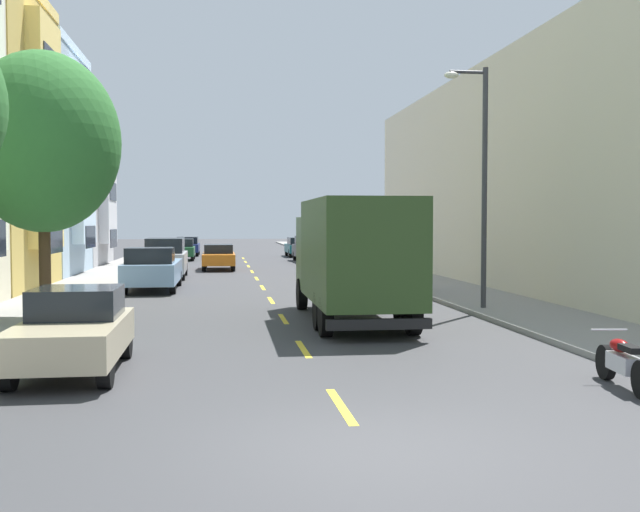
# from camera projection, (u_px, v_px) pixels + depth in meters

# --- Properties ---
(ground_plane) EXTENTS (160.00, 160.00, 0.00)m
(ground_plane) POSITION_uv_depth(u_px,v_px,m) (254.00, 274.00, 38.78)
(ground_plane) COLOR #38383A
(sidewalk_left) EXTENTS (3.20, 120.00, 0.14)m
(sidewalk_left) POSITION_uv_depth(u_px,v_px,m) (107.00, 277.00, 35.85)
(sidewalk_left) COLOR gray
(sidewalk_left) RESTS_ON ground_plane
(sidewalk_right) EXTENTS (3.20, 120.00, 0.14)m
(sidewalk_right) POSITION_uv_depth(u_px,v_px,m) (397.00, 274.00, 37.75)
(sidewalk_right) COLOR gray
(sidewalk_right) RESTS_ON ground_plane
(lane_centerline_dashes) EXTENTS (0.14, 47.20, 0.01)m
(lane_centerline_dashes) POSITION_uv_depth(u_px,v_px,m) (259.00, 283.00, 33.34)
(lane_centerline_dashes) COLOR yellow
(lane_centerline_dashes) RESTS_ON ground_plane
(apartment_block_opposite) EXTENTS (10.00, 36.00, 9.14)m
(apartment_block_opposite) POSITION_uv_depth(u_px,v_px,m) (602.00, 176.00, 30.50)
(apartment_block_opposite) COLOR beige
(apartment_block_opposite) RESTS_ON ground_plane
(street_tree_second) EXTENTS (4.06, 4.06, 7.10)m
(street_tree_second) POSITION_uv_depth(u_px,v_px,m) (43.00, 142.00, 19.91)
(street_tree_second) COLOR #47331E
(street_tree_second) RESTS_ON sidewalk_left
(street_lamp) EXTENTS (1.35, 0.28, 7.15)m
(street_lamp) POSITION_uv_depth(u_px,v_px,m) (480.00, 170.00, 22.32)
(street_lamp) COLOR #38383D
(street_lamp) RESTS_ON sidewalk_right
(delivery_box_truck) EXTENTS (2.47, 7.71, 3.30)m
(delivery_box_truck) POSITION_uv_depth(u_px,v_px,m) (353.00, 253.00, 20.19)
(delivery_box_truck) COLOR #2D471E
(delivery_box_truck) RESTS_ON ground_plane
(parked_hatchback_champagne) EXTENTS (1.76, 4.01, 1.50)m
(parked_hatchback_champagne) POSITION_uv_depth(u_px,v_px,m) (74.00, 330.00, 13.56)
(parked_hatchback_champagne) COLOR tan
(parked_hatchback_champagne) RESTS_ON ground_plane
(parked_suv_silver) EXTENTS (1.98, 4.81, 1.93)m
(parked_suv_silver) POSITION_uv_depth(u_px,v_px,m) (165.00, 258.00, 36.06)
(parked_suv_silver) COLOR #B2B5BA
(parked_suv_silver) RESTS_ON ground_plane
(parked_hatchback_black) EXTENTS (1.79, 4.02, 1.50)m
(parked_hatchback_black) POSITION_uv_depth(u_px,v_px,m) (386.00, 275.00, 27.78)
(parked_hatchback_black) COLOR black
(parked_hatchback_black) RESTS_ON ground_plane
(parked_sedan_white) EXTENTS (1.92, 4.55, 1.43)m
(parked_sedan_white) POSITION_uv_depth(u_px,v_px,m) (333.00, 259.00, 40.06)
(parked_sedan_white) COLOR silver
(parked_sedan_white) RESTS_ON ground_plane
(parked_hatchback_forest) EXTENTS (1.77, 4.01, 1.50)m
(parked_hatchback_forest) POSITION_uv_depth(u_px,v_px,m) (182.00, 249.00, 52.83)
(parked_hatchback_forest) COLOR #194C28
(parked_hatchback_forest) RESTS_ON ground_plane
(parked_wagon_navy) EXTENTS (1.82, 4.70, 1.50)m
(parked_wagon_navy) POSITION_uv_depth(u_px,v_px,m) (188.00, 246.00, 59.98)
(parked_wagon_navy) COLOR navy
(parked_wagon_navy) RESTS_ON ground_plane
(parked_wagon_teal) EXTENTS (1.83, 4.70, 1.50)m
(parked_wagon_teal) POSITION_uv_depth(u_px,v_px,m) (299.00, 246.00, 58.17)
(parked_wagon_teal) COLOR #195B60
(parked_wagon_teal) RESTS_ON ground_plane
(parked_pickup_sky) EXTENTS (2.04, 5.32, 1.73)m
(parked_pickup_sky) POSITION_uv_depth(u_px,v_px,m) (153.00, 270.00, 29.60)
(parked_pickup_sky) COLOR #7A9EC6
(parked_pickup_sky) RESTS_ON ground_plane
(parked_pickup_charcoal) EXTENTS (2.15, 5.35, 1.73)m
(parked_pickup_charcoal) POSITION_uv_depth(u_px,v_px,m) (311.00, 249.00, 51.10)
(parked_pickup_charcoal) COLOR #333338
(parked_pickup_charcoal) RESTS_ON ground_plane
(moving_orange_sedan) EXTENTS (1.80, 4.50, 1.43)m
(moving_orange_sedan) POSITION_uv_depth(u_px,v_px,m) (219.00, 256.00, 42.40)
(moving_orange_sedan) COLOR orange
(moving_orange_sedan) RESTS_ON ground_plane
(parked_motorcycle) EXTENTS (0.62, 2.05, 0.90)m
(parked_motorcycle) POSITION_uv_depth(u_px,v_px,m) (623.00, 364.00, 12.20)
(parked_motorcycle) COLOR black
(parked_motorcycle) RESTS_ON ground_plane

